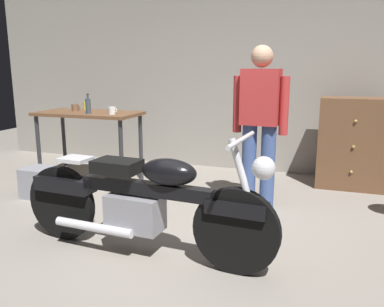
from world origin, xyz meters
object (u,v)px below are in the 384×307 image
at_px(person_standing, 260,120).
at_px(storage_bin, 43,183).
at_px(wooden_dresser, 352,143).
at_px(bottle, 88,106).
at_px(mug_yellow_tall, 86,106).
at_px(motorcycle, 142,200).
at_px(mug_brown_stoneware, 75,107).
at_px(mug_white_ceramic, 112,111).

relative_size(person_standing, storage_bin, 3.80).
relative_size(wooden_dresser, storage_bin, 2.50).
height_order(wooden_dresser, bottle, bottle).
relative_size(person_standing, wooden_dresser, 1.52).
bearing_deg(mug_yellow_tall, storage_bin, -87.99).
bearing_deg(storage_bin, motorcycle, -28.56).
bearing_deg(mug_brown_stoneware, motorcycle, -44.23).
xyz_separation_m(wooden_dresser, bottle, (-3.06, -0.95, 0.45)).
relative_size(wooden_dresser, bottle, 4.56).
bearing_deg(storage_bin, mug_white_ceramic, 48.41).
bearing_deg(bottle, wooden_dresser, 17.25).
relative_size(motorcycle, mug_white_ceramic, 18.87).
xyz_separation_m(wooden_dresser, mug_yellow_tall, (-3.35, -0.55, 0.40)).
relative_size(person_standing, bottle, 6.93).
height_order(storage_bin, mug_white_ceramic, mug_white_ceramic).
bearing_deg(wooden_dresser, motorcycle, -123.53).
xyz_separation_m(motorcycle, mug_white_ceramic, (-1.13, 1.55, 0.50)).
height_order(person_standing, bottle, person_standing).
relative_size(storage_bin, bottle, 1.83).
bearing_deg(motorcycle, storage_bin, 155.44).
relative_size(mug_brown_stoneware, mug_yellow_tall, 1.04).
bearing_deg(person_standing, wooden_dresser, -127.60).
relative_size(motorcycle, wooden_dresser, 1.99).
bearing_deg(bottle, mug_yellow_tall, 126.07).
bearing_deg(storage_bin, person_standing, 11.35).
bearing_deg(mug_yellow_tall, person_standing, -12.27).
height_order(mug_yellow_tall, bottle, bottle).
bearing_deg(person_standing, bottle, 1.23).
height_order(mug_white_ceramic, mug_yellow_tall, mug_yellow_tall).
bearing_deg(wooden_dresser, mug_white_ceramic, -161.76).
height_order(mug_white_ceramic, bottle, bottle).
bearing_deg(mug_brown_stoneware, mug_white_ceramic, -14.38).
distance_m(person_standing, mug_brown_stoneware, 2.45).
xyz_separation_m(mug_white_ceramic, mug_brown_stoneware, (-0.63, 0.16, 0.00)).
bearing_deg(bottle, mug_brown_stoneware, 148.31).
distance_m(mug_brown_stoneware, mug_yellow_tall, 0.20).
xyz_separation_m(mug_yellow_tall, bottle, (0.29, -0.40, 0.05)).
height_order(motorcycle, mug_yellow_tall, mug_yellow_tall).
distance_m(wooden_dresser, mug_yellow_tall, 3.42).
xyz_separation_m(wooden_dresser, mug_brown_stoneware, (-3.39, -0.75, 0.40)).
relative_size(storage_bin, mug_yellow_tall, 3.81).
distance_m(storage_bin, mug_yellow_tall, 1.26).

